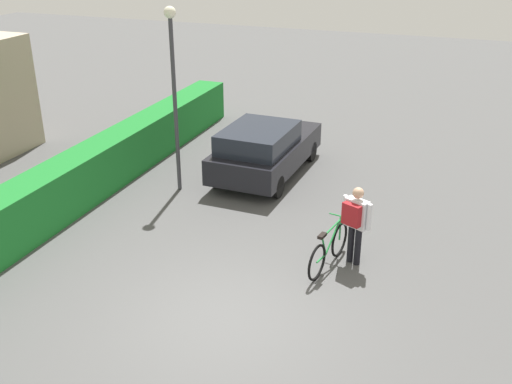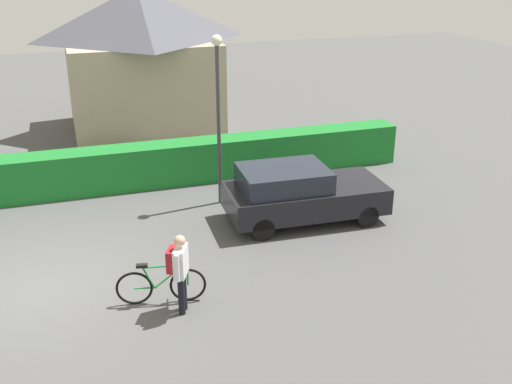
# 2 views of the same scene
# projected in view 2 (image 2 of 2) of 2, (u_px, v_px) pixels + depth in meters

# --- Properties ---
(ground_plane) EXTENTS (60.00, 60.00, 0.00)m
(ground_plane) POSITION_uv_depth(u_px,v_px,m) (42.00, 288.00, 12.61)
(ground_plane) COLOR #4C4C4C
(hedge_row) EXTENTS (21.62, 0.90, 1.22)m
(hedge_row) POSITION_uv_depth(u_px,v_px,m) (39.00, 177.00, 16.83)
(hedge_row) COLOR #1B7028
(hedge_row) RESTS_ON ground
(house_distant) EXTENTS (5.51, 4.87, 5.16)m
(house_distant) POSITION_uv_depth(u_px,v_px,m) (141.00, 58.00, 22.39)
(house_distant) COLOR tan
(house_distant) RESTS_ON ground
(parked_car_near) EXTENTS (4.06, 1.97, 1.46)m
(parked_car_near) POSITION_uv_depth(u_px,v_px,m) (299.00, 193.00, 15.41)
(parked_car_near) COLOR black
(parked_car_near) RESTS_ON ground
(bicycle) EXTENTS (1.75, 0.53, 0.91)m
(bicycle) POSITION_uv_depth(u_px,v_px,m) (161.00, 285.00, 11.98)
(bicycle) COLOR black
(bicycle) RESTS_ON ground
(person_rider) EXTENTS (0.49, 0.61, 1.64)m
(person_rider) POSITION_uv_depth(u_px,v_px,m) (179.00, 266.00, 11.46)
(person_rider) COLOR black
(person_rider) RESTS_ON ground
(street_lamp) EXTENTS (0.28, 0.28, 4.51)m
(street_lamp) POSITION_uv_depth(u_px,v_px,m) (218.00, 99.00, 15.64)
(street_lamp) COLOR #38383D
(street_lamp) RESTS_ON ground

